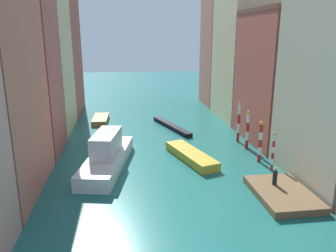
# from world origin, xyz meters

# --- Properties ---
(ground_plane) EXTENTS (154.00, 154.00, 0.00)m
(ground_plane) POSITION_xyz_m (0.00, 24.50, 0.00)
(ground_plane) COLOR #1E6B66
(building_left_2) EXTENTS (6.70, 7.24, 19.42)m
(building_left_2) POSITION_xyz_m (-13.91, 23.24, 9.72)
(building_left_2) COLOR #B25147
(building_left_2) RESTS_ON ground
(building_left_3) EXTENTS (6.70, 9.71, 22.12)m
(building_left_3) POSITION_xyz_m (-13.91, 32.10, 11.07)
(building_left_3) COLOR beige
(building_left_3) RESTS_ON ground
(building_left_4) EXTENTS (6.70, 10.96, 20.10)m
(building_left_4) POSITION_xyz_m (-13.91, 42.42, 10.06)
(building_left_4) COLOR #B25147
(building_left_4) RESTS_ON ground
(building_right_2) EXTENTS (6.70, 11.54, 15.07)m
(building_right_2) POSITION_xyz_m (13.91, 23.79, 7.55)
(building_right_2) COLOR #B25147
(building_right_2) RESTS_ON ground
(building_right_3) EXTENTS (6.70, 11.34, 21.17)m
(building_right_3) POSITION_xyz_m (13.91, 35.31, 10.60)
(building_right_3) COLOR beige
(building_right_3) RESTS_ON ground
(building_right_4) EXTENTS (6.70, 8.34, 21.41)m
(building_right_4) POSITION_xyz_m (13.91, 45.35, 10.71)
(building_right_4) COLOR #C6705B
(building_right_4) RESTS_ON ground
(waterfront_dock) EXTENTS (4.14, 6.22, 0.57)m
(waterfront_dock) POSITION_xyz_m (8.26, 9.74, 0.28)
(waterfront_dock) COLOR brown
(waterfront_dock) RESTS_ON ground
(person_on_dock) EXTENTS (0.36, 0.36, 1.45)m
(person_on_dock) POSITION_xyz_m (8.07, 10.85, 1.23)
(person_on_dock) COLOR black
(person_on_dock) RESTS_ON waterfront_dock
(mooring_pole_0) EXTENTS (0.27, 0.27, 3.73)m
(mooring_pole_0) POSITION_xyz_m (9.70, 14.85, 1.91)
(mooring_pole_0) COLOR red
(mooring_pole_0) RESTS_ON ground
(mooring_pole_1) EXTENTS (0.39, 0.39, 4.18)m
(mooring_pole_1) POSITION_xyz_m (9.42, 17.17, 2.15)
(mooring_pole_1) COLOR red
(mooring_pole_1) RESTS_ON ground
(mooring_pole_2) EXTENTS (0.39, 0.39, 4.33)m
(mooring_pole_2) POSITION_xyz_m (9.60, 21.07, 2.22)
(mooring_pole_2) COLOR red
(mooring_pole_2) RESTS_ON ground
(mooring_pole_3) EXTENTS (0.28, 0.28, 4.22)m
(mooring_pole_3) POSITION_xyz_m (9.50, 23.70, 2.15)
(mooring_pole_3) COLOR red
(mooring_pole_3) RESTS_ON ground
(mooring_pole_4) EXTENTS (0.36, 0.36, 4.77)m
(mooring_pole_4) POSITION_xyz_m (9.48, 23.66, 2.44)
(mooring_pole_4) COLOR red
(mooring_pole_4) RESTS_ON ground
(vaporetto_white) EXTENTS (5.23, 11.86, 3.40)m
(vaporetto_white) POSITION_xyz_m (-5.52, 17.86, 1.19)
(vaporetto_white) COLOR white
(vaporetto_white) RESTS_ON ground
(gondola_black) EXTENTS (3.99, 9.65, 0.54)m
(gondola_black) POSITION_xyz_m (2.53, 30.47, 0.27)
(gondola_black) COLOR black
(gondola_black) RESTS_ON ground
(motorboat_0) EXTENTS (4.26, 8.16, 0.84)m
(motorboat_0) POSITION_xyz_m (2.80, 18.70, 0.42)
(motorboat_0) COLOR gold
(motorboat_0) RESTS_ON ground
(motorboat_1) EXTENTS (2.29, 5.64, 0.75)m
(motorboat_1) POSITION_xyz_m (-7.16, 35.15, 0.37)
(motorboat_1) COLOR olive
(motorboat_1) RESTS_ON ground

